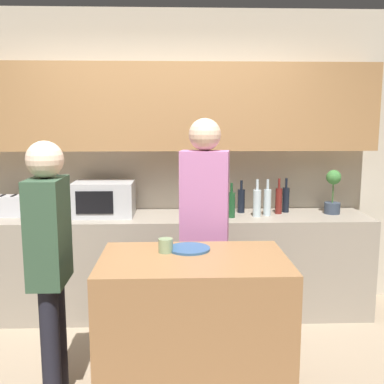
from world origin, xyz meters
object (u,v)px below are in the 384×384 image
at_px(plate_on_island, 189,249).
at_px(bottle_4, 267,202).
at_px(bottle_1, 231,204).
at_px(bottle_3, 257,202).
at_px(microwave, 104,199).
at_px(potted_plant, 333,192).
at_px(cup_0, 166,245).
at_px(bottle_0, 216,206).
at_px(bottle_6, 286,199).
at_px(bottle_5, 279,200).
at_px(person_left, 204,216).
at_px(toaster, 9,206).
at_px(person_center, 50,254).
at_px(bottle_2, 241,200).

bearing_deg(plate_on_island, bottle_4, 57.89).
bearing_deg(bottle_1, bottle_3, 6.74).
xyz_separation_m(microwave, bottle_3, (1.33, -0.10, -0.03)).
relative_size(potted_plant, bottle_3, 1.21).
relative_size(bottle_3, cup_0, 3.65).
distance_m(bottle_0, bottle_4, 0.45).
height_order(bottle_0, bottle_6, bottle_6).
xyz_separation_m(bottle_5, person_left, (-0.72, -0.77, 0.03)).
height_order(potted_plant, person_left, person_left).
height_order(toaster, person_center, person_center).
xyz_separation_m(bottle_2, cup_0, (-0.65, -1.33, -0.04)).
xyz_separation_m(bottle_2, plate_on_island, (-0.51, -1.28, -0.07)).
height_order(bottle_2, person_center, person_center).
xyz_separation_m(bottle_4, plate_on_island, (-0.72, -1.15, -0.08)).
distance_m(microwave, person_left, 1.12).
relative_size(bottle_0, bottle_1, 0.75).
height_order(bottle_0, bottle_5, bottle_5).
relative_size(bottle_2, person_center, 0.18).
xyz_separation_m(plate_on_island, person_center, (-0.81, -0.17, 0.02)).
bearing_deg(bottle_5, microwave, -179.30).
xyz_separation_m(cup_0, person_left, (0.27, 0.50, 0.08)).
height_order(bottle_2, person_left, person_left).
bearing_deg(bottle_4, plate_on_island, -122.11).
relative_size(bottle_0, plate_on_island, 0.87).
xyz_separation_m(bottle_2, bottle_3, (0.11, -0.18, 0.01)).
xyz_separation_m(bottle_1, plate_on_island, (-0.40, -1.08, -0.08)).
xyz_separation_m(microwave, person_left, (0.84, -0.75, 0.00)).
bearing_deg(toaster, bottle_3, -2.66).
distance_m(toaster, bottle_3, 2.17).
bearing_deg(toaster, person_left, -24.35).
height_order(potted_plant, bottle_4, potted_plant).
distance_m(person_left, person_center, 1.13).
height_order(bottle_3, plate_on_island, bottle_3).
distance_m(bottle_3, bottle_4, 0.11).
bearing_deg(bottle_5, cup_0, -127.77).
height_order(bottle_1, bottle_6, bottle_6).
height_order(toaster, bottle_0, bottle_0).
bearing_deg(potted_plant, bottle_0, -176.82).
xyz_separation_m(bottle_6, person_left, (-0.80, -0.84, 0.03)).
bearing_deg(bottle_1, bottle_5, 18.07).
height_order(cup_0, person_left, person_left).
xyz_separation_m(potted_plant, bottle_1, (-0.93, -0.13, -0.08)).
xyz_separation_m(bottle_0, bottle_3, (0.35, -0.04, 0.04)).
relative_size(toaster, person_center, 0.16).
bearing_deg(bottle_5, plate_on_island, -124.40).
xyz_separation_m(person_left, person_center, (-0.94, -0.62, -0.09)).
bearing_deg(bottle_2, bottle_5, -10.14).
bearing_deg(bottle_5, person_center, -139.92).
height_order(bottle_3, bottle_6, bottle_3).
bearing_deg(toaster, bottle_4, -1.51).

